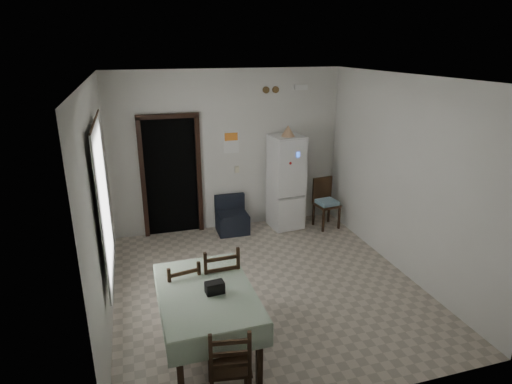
{
  "coord_description": "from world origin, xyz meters",
  "views": [
    {
      "loc": [
        -1.67,
        -5.13,
        3.27
      ],
      "look_at": [
        0.0,
        0.5,
        1.25
      ],
      "focal_mm": 30.0,
      "sensor_mm": 36.0,
      "label": 1
    }
  ],
  "objects_px": {
    "corner_chair": "(327,204)",
    "dining_chair_far_left": "(181,294)",
    "fridge": "(286,182)",
    "dining_chair_far_right": "(219,282)",
    "navy_seat": "(232,215)",
    "dining_table": "(207,321)",
    "dining_chair_near_head": "(229,363)"
  },
  "relations": [
    {
      "from": "dining_chair_far_right",
      "to": "dining_chair_near_head",
      "type": "relative_size",
      "value": 1.14
    },
    {
      "from": "corner_chair",
      "to": "dining_chair_far_left",
      "type": "distance_m",
      "value": 3.79
    },
    {
      "from": "fridge",
      "to": "navy_seat",
      "type": "distance_m",
      "value": 1.16
    },
    {
      "from": "navy_seat",
      "to": "dining_chair_far_left",
      "type": "distance_m",
      "value": 2.88
    },
    {
      "from": "dining_table",
      "to": "fridge",
      "type": "bearing_deg",
      "value": 55.46
    },
    {
      "from": "fridge",
      "to": "dining_table",
      "type": "xyz_separation_m",
      "value": [
        -2.05,
        -3.08,
        -0.48
      ]
    },
    {
      "from": "navy_seat",
      "to": "dining_chair_near_head",
      "type": "distance_m",
      "value": 3.99
    },
    {
      "from": "fridge",
      "to": "dining_chair_far_left",
      "type": "height_order",
      "value": "fridge"
    },
    {
      "from": "corner_chair",
      "to": "dining_chair_far_right",
      "type": "xyz_separation_m",
      "value": [
        -2.53,
        -2.27,
        0.06
      ]
    },
    {
      "from": "dining_chair_far_right",
      "to": "dining_chair_near_head",
      "type": "height_order",
      "value": "dining_chair_far_right"
    },
    {
      "from": "corner_chair",
      "to": "dining_chair_far_left",
      "type": "xyz_separation_m",
      "value": [
        -3.0,
        -2.32,
        0.01
      ]
    },
    {
      "from": "dining_chair_far_right",
      "to": "dining_chair_near_head",
      "type": "xyz_separation_m",
      "value": [
        -0.18,
        -1.33,
        -0.07
      ]
    },
    {
      "from": "corner_chair",
      "to": "dining_chair_far_right",
      "type": "distance_m",
      "value": 3.4
    },
    {
      "from": "navy_seat",
      "to": "dining_chair_far_right",
      "type": "relative_size",
      "value": 0.63
    },
    {
      "from": "navy_seat",
      "to": "dining_chair_near_head",
      "type": "height_order",
      "value": "dining_chair_near_head"
    },
    {
      "from": "dining_table",
      "to": "corner_chair",
      "type": "bearing_deg",
      "value": 44.51
    },
    {
      "from": "fridge",
      "to": "dining_chair_far_right",
      "type": "xyz_separation_m",
      "value": [
        -1.81,
        -2.54,
        -0.34
      ]
    },
    {
      "from": "fridge",
      "to": "dining_chair_far_left",
      "type": "distance_m",
      "value": 3.47
    },
    {
      "from": "fridge",
      "to": "dining_chair_far_right",
      "type": "height_order",
      "value": "fridge"
    },
    {
      "from": "dining_table",
      "to": "dining_chair_near_head",
      "type": "relative_size",
      "value": 1.62
    },
    {
      "from": "corner_chair",
      "to": "dining_chair_far_right",
      "type": "bearing_deg",
      "value": -145.74
    },
    {
      "from": "corner_chair",
      "to": "dining_chair_near_head",
      "type": "bearing_deg",
      "value": -134.59
    },
    {
      "from": "fridge",
      "to": "navy_seat",
      "type": "xyz_separation_m",
      "value": [
        -1.03,
        0.0,
        -0.54
      ]
    },
    {
      "from": "dining_table",
      "to": "dining_chair_near_head",
      "type": "xyz_separation_m",
      "value": [
        0.06,
        -0.79,
        0.07
      ]
    },
    {
      "from": "corner_chair",
      "to": "fridge",
      "type": "bearing_deg",
      "value": 151.98
    },
    {
      "from": "corner_chair",
      "to": "dining_table",
      "type": "height_order",
      "value": "corner_chair"
    },
    {
      "from": "navy_seat",
      "to": "dining_table",
      "type": "xyz_separation_m",
      "value": [
        -1.02,
        -3.08,
        0.06
      ]
    },
    {
      "from": "fridge",
      "to": "navy_seat",
      "type": "height_order",
      "value": "fridge"
    },
    {
      "from": "dining_chair_far_left",
      "to": "fridge",
      "type": "bearing_deg",
      "value": -141.75
    },
    {
      "from": "dining_table",
      "to": "dining_chair_near_head",
      "type": "bearing_deg",
      "value": -86.24
    },
    {
      "from": "navy_seat",
      "to": "dining_table",
      "type": "relative_size",
      "value": 0.45
    },
    {
      "from": "fridge",
      "to": "dining_table",
      "type": "relative_size",
      "value": 1.16
    }
  ]
}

